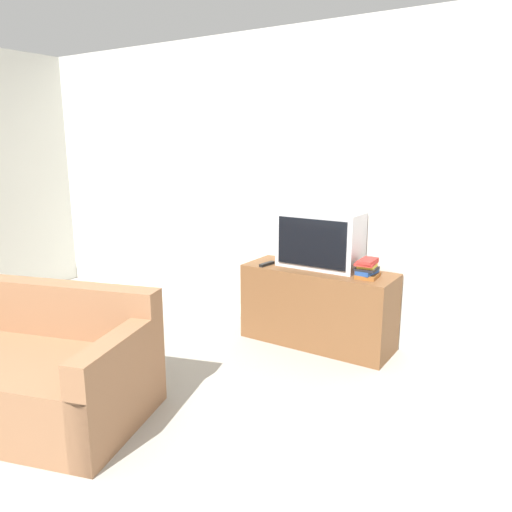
% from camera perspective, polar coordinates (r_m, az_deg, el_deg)
% --- Properties ---
extents(wall_back, '(9.00, 0.06, 2.60)m').
position_cam_1_polar(wall_back, '(4.45, 3.76, 8.23)').
color(wall_back, silver).
rests_on(wall_back, ground_plane).
extents(tv_stand, '(1.25, 0.45, 0.64)m').
position_cam_1_polar(tv_stand, '(4.21, 7.07, -5.76)').
color(tv_stand, brown).
rests_on(tv_stand, ground_plane).
extents(television, '(0.68, 0.33, 0.46)m').
position_cam_1_polar(television, '(4.13, 7.33, 1.85)').
color(television, silver).
rests_on(television, tv_stand).
extents(book_stack, '(0.17, 0.23, 0.15)m').
position_cam_1_polar(book_stack, '(3.91, 12.59, -1.42)').
color(book_stack, '#995623').
rests_on(book_stack, tv_stand).
extents(remote_on_stand, '(0.05, 0.17, 0.02)m').
position_cam_1_polar(remote_on_stand, '(4.20, 1.25, -0.92)').
color(remote_on_stand, black).
rests_on(remote_on_stand, tv_stand).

